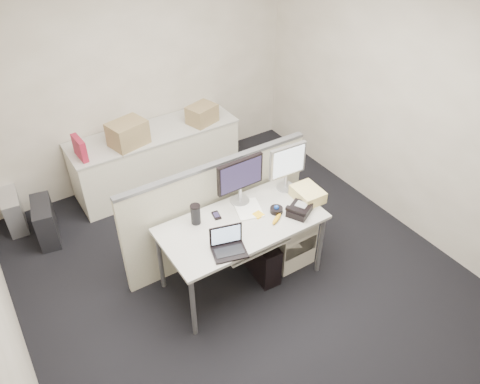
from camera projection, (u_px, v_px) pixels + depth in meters
floor at (242, 278)px, 4.68m from camera, size 4.00×4.50×0.01m
wall_back at (135, 73)px, 5.36m from camera, size 4.00×0.02×2.70m
wall_right at (408, 106)px, 4.72m from camera, size 0.02×4.50×2.70m
desk at (242, 228)px, 4.27m from camera, size 1.50×0.75×0.73m
keyboard_tray at (253, 243)px, 4.18m from camera, size 0.62×0.32×0.02m
drawer_pedestal at (284, 230)px, 4.75m from camera, size 0.40×0.55×0.65m
cubicle_partition at (217, 211)px, 4.64m from camera, size 2.00×0.06×1.10m
back_counter at (157, 158)px, 5.75m from camera, size 2.00×0.60×0.72m
monitor_main at (240, 181)px, 4.33m from camera, size 0.48×0.19×0.48m
monitor_small at (287, 168)px, 4.50m from camera, size 0.40×0.22×0.48m
laptop at (229, 244)px, 3.86m from camera, size 0.33×0.28×0.21m
trackball at (276, 210)px, 4.34m from camera, size 0.16×0.16×0.05m
desk_phone at (299, 210)px, 4.31m from camera, size 0.28×0.27×0.07m
paper_stack at (248, 209)px, 4.37m from camera, size 0.31×0.35×0.01m
sticky_pad at (258, 215)px, 4.31m from camera, size 0.10×0.10×0.01m
travel_mug at (196, 215)px, 4.17m from camera, size 0.11×0.11×0.19m
banana at (277, 219)px, 4.24m from camera, size 0.17×0.12×0.04m
cellphone at (216, 215)px, 4.30m from camera, size 0.08×0.13×0.02m
manila_folders at (308, 194)px, 4.48m from camera, size 0.25×0.31×0.11m
keyboard at (255, 236)px, 4.21m from camera, size 0.49×0.27×0.03m
pc_tower_desk at (262, 257)px, 4.60m from camera, size 0.22×0.47×0.43m
pc_tower_spare_dark at (46, 222)px, 5.00m from camera, size 0.28×0.51×0.46m
pc_tower_spare_silver at (13, 211)px, 5.17m from camera, size 0.22×0.47×0.42m
cardboard_box_left at (128, 134)px, 5.21m from camera, size 0.46×0.38×0.30m
cardboard_box_right at (202, 115)px, 5.64m from camera, size 0.39×0.34×0.24m
red_binder at (80, 149)px, 5.00m from camera, size 0.08×0.28×0.26m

